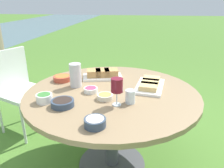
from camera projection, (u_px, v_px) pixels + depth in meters
ground_plane at (112, 164)px, 1.95m from camera, size 40.00×40.00×0.00m
dining_table at (112, 103)px, 1.74m from camera, size 1.34×1.34×0.70m
chair_near_left at (18, 85)px, 2.32m from camera, size 0.57×0.56×0.89m
water_pitcher at (75, 75)px, 1.76m from camera, size 0.10×0.10×0.19m
wine_glass at (117, 86)px, 1.43m from camera, size 0.08×0.08×0.19m
platter_bread_main at (150, 85)px, 1.76m from camera, size 0.39×0.26×0.06m
platter_charcuterie at (103, 74)px, 1.97m from camera, size 0.26×0.38×0.08m
bowl_fries at (105, 96)px, 1.56m from camera, size 0.11×0.11×0.04m
bowl_salad at (44, 98)px, 1.50m from camera, size 0.11×0.11×0.06m
bowl_olives at (63, 103)px, 1.45m from camera, size 0.15×0.15×0.04m
bowl_dip_red at (91, 90)px, 1.67m from camera, size 0.11×0.11×0.04m
bowl_dip_cream at (95, 122)px, 1.22m from camera, size 0.12×0.12×0.05m
bowl_roasted_veg at (62, 78)px, 1.91m from camera, size 0.15×0.15×0.04m
cup_water_near at (130, 97)px, 1.49m from camera, size 0.07×0.07×0.09m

